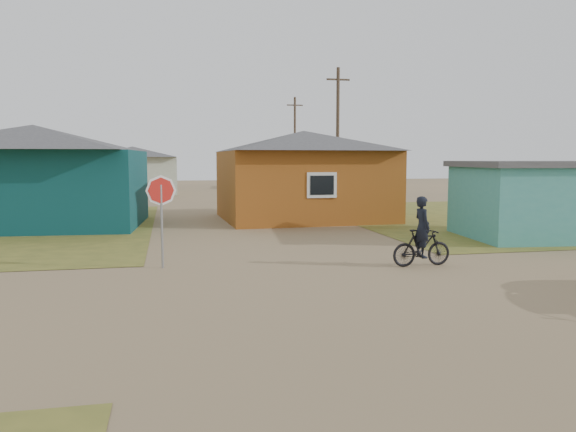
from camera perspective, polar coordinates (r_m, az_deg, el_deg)
The scene contains 12 objects.
ground at distance 11.05m, azimuth 6.06°, elevation -8.23°, with size 120.00×120.00×0.00m, color #8E7552.
grass_ne at distance 29.08m, azimuth 24.70°, elevation 0.04°, with size 20.00×18.00×0.00m, color olive.
house_teal at distance 24.25m, azimuth -24.32°, elevation 3.85°, with size 8.93×7.08×4.00m.
house_yellow at distance 24.89m, azimuth 1.60°, elevation 4.29°, with size 7.72×6.76×3.90m.
shed_turquoise at distance 21.10m, azimuth 25.55°, elevation 1.56°, with size 6.71×4.93×2.60m.
house_pale_west at distance 44.27m, azimuth -15.48°, elevation 4.57°, with size 7.04×6.15×3.60m.
house_beige_east at distance 51.93m, azimuth 2.91°, elevation 4.94°, with size 6.95×6.05×3.60m.
house_pale_north at distance 57.19m, azimuth -22.80°, elevation 4.47°, with size 6.28×5.81×3.40m.
utility_pole_near at distance 33.69m, azimuth 5.07°, elevation 8.31°, with size 1.40×0.20×8.00m.
utility_pole_far at distance 49.41m, azimuth 0.70°, elevation 7.54°, with size 1.40×0.20×8.00m.
stop_sign at distance 13.98m, azimuth -12.76°, elevation 1.65°, with size 0.74×0.15×2.28m.
cyclist at distance 14.38m, azimuth 13.44°, elevation -2.47°, with size 1.57×0.58×1.75m.
Camera 1 is at (-3.34, -10.18, 2.68)m, focal length 35.00 mm.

